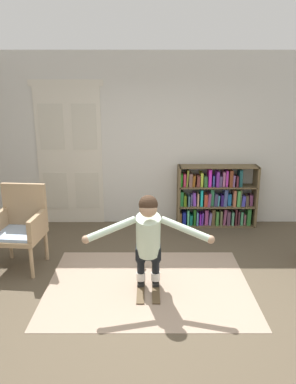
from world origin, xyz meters
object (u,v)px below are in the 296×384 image
(bookshelf, at_px, (213,198))
(person_skier, at_px, (147,235))
(skis_pair, at_px, (147,282))
(wicker_chair, at_px, (19,225))

(bookshelf, bearing_deg, person_skier, -117.96)
(skis_pair, bearing_deg, wicker_chair, 163.25)
(skis_pair, height_order, person_skier, person_skier)
(skis_pair, bearing_deg, person_skier, -89.99)
(bookshelf, relative_size, wicker_chair, 1.23)
(skis_pair, relative_size, person_skier, 0.61)
(skis_pair, distance_m, person_skier, 0.72)
(wicker_chair, bearing_deg, skis_pair, -16.75)
(bookshelf, relative_size, skis_pair, 1.55)
(bookshelf, distance_m, wicker_chair, 3.22)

